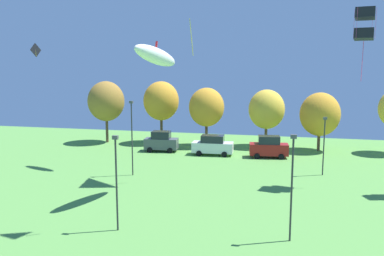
{
  "coord_description": "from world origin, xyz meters",
  "views": [
    {
      "loc": [
        5.2,
        -0.81,
        10.4
      ],
      "look_at": [
        1.71,
        14.47,
        7.99
      ],
      "focal_mm": 38.0,
      "sensor_mm": 36.0,
      "label": 1
    }
  ],
  "objects": [
    {
      "name": "treeline_tree_2",
      "position": [
        -4.58,
        50.38,
        5.09
      ],
      "size": [
        4.55,
        4.55,
        7.6
      ],
      "color": "brown",
      "rests_on": "ground"
    },
    {
      "name": "light_post_1",
      "position": [
        5.78,
        22.96,
        3.64
      ],
      "size": [
        0.36,
        0.2,
        6.47
      ],
      "color": "#2D2D33",
      "rests_on": "ground"
    },
    {
      "name": "treeline_tree_1",
      "position": [
        -10.98,
        51.33,
        5.69
      ],
      "size": [
        4.77,
        4.77,
        8.33
      ],
      "color": "brown",
      "rests_on": "ground"
    },
    {
      "name": "parked_car_leftmost",
      "position": [
        -9.34,
        45.88,
        1.22
      ],
      "size": [
        4.14,
        2.21,
        2.5
      ],
      "rotation": [
        0.0,
        0.0,
        0.08
      ],
      "color": "#4C5156",
      "rests_on": "ground"
    },
    {
      "name": "kite_flying_6",
      "position": [
        11.49,
        36.26,
        13.83
      ],
      "size": [
        1.82,
        1.88,
        6.09
      ],
      "color": "black"
    },
    {
      "name": "light_post_0",
      "position": [
        -4.91,
        22.15,
        3.47
      ],
      "size": [
        0.36,
        0.2,
        6.14
      ],
      "color": "#2D2D33",
      "rests_on": "ground"
    },
    {
      "name": "light_post_3",
      "position": [
        8.99,
        38.9,
        3.2
      ],
      "size": [
        0.36,
        0.2,
        5.61
      ],
      "color": "#2D2D33",
      "rests_on": "ground"
    },
    {
      "name": "treeline_tree_3",
      "position": [
        2.99,
        51.78,
        4.85
      ],
      "size": [
        4.6,
        4.6,
        7.39
      ],
      "color": "brown",
      "rests_on": "ground"
    },
    {
      "name": "treeline_tree_0",
      "position": [
        -18.34,
        49.99,
        5.62
      ],
      "size": [
        4.92,
        4.92,
        8.34
      ],
      "color": "brown",
      "rests_on": "ground"
    },
    {
      "name": "light_post_2",
      "position": [
        -8.78,
        34.81,
        3.98
      ],
      "size": [
        0.36,
        0.2,
        7.14
      ],
      "color": "#2D2D33",
      "rests_on": "ground"
    },
    {
      "name": "parked_car_third_from_left",
      "position": [
        3.62,
        45.37,
        1.22
      ],
      "size": [
        4.5,
        2.29,
        2.51
      ],
      "rotation": [
        0.0,
        0.0,
        0.11
      ],
      "color": "maroon",
      "rests_on": "ground"
    },
    {
      "name": "treeline_tree_4",
      "position": [
        9.47,
        50.61,
        4.51
      ],
      "size": [
        4.84,
        4.84,
        7.19
      ],
      "color": "brown",
      "rests_on": "ground"
    },
    {
      "name": "kite_flying_0",
      "position": [
        -21.27,
        38.97,
        12.07
      ],
      "size": [
        0.4,
        1.49,
        1.53
      ],
      "color": "black"
    },
    {
      "name": "parked_car_second_from_left",
      "position": [
        -2.86,
        45.31,
        1.16
      ],
      "size": [
        4.84,
        2.19,
        2.34
      ],
      "rotation": [
        0.0,
        0.0,
        0.04
      ],
      "color": "silver",
      "rests_on": "ground"
    },
    {
      "name": "kite_flying_9",
      "position": [
        -4.42,
        29.0,
        11.13
      ],
      "size": [
        2.57,
        5.77,
        2.24
      ],
      "color": "white"
    }
  ]
}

